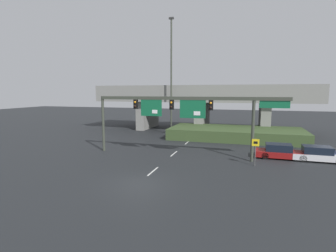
{
  "coord_description": "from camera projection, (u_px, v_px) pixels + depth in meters",
  "views": [
    {
      "loc": [
        7.03,
        -16.17,
        6.31
      ],
      "look_at": [
        0.0,
        7.12,
        3.14
      ],
      "focal_mm": 28.0,
      "sensor_mm": 36.0,
      "label": 1
    }
  ],
  "objects": [
    {
      "name": "highway_light_pole_near",
      "position": [
        171.0,
        75.0,
        38.16
      ],
      "size": [
        0.7,
        0.36,
        16.83
      ],
      "color": "#383D33",
      "rests_on": "ground"
    },
    {
      "name": "parked_sedan_mid_right",
      "position": [
        318.0,
        154.0,
        24.01
      ],
      "size": [
        4.65,
        1.9,
        1.38
      ],
      "rotation": [
        0.0,
        0.0,
        -0.02
      ],
      "color": "silver",
      "rests_on": "ground"
    },
    {
      "name": "signal_gantry",
      "position": [
        182.0,
        108.0,
        25.19
      ],
      "size": [
        18.47,
        0.44,
        5.87
      ],
      "color": "#383D33",
      "rests_on": "ground"
    },
    {
      "name": "speed_limit_sign",
      "position": [
        255.0,
        148.0,
        22.23
      ],
      "size": [
        0.6,
        0.11,
        2.41
      ],
      "color": "#4C4C4C",
      "rests_on": "ground"
    },
    {
      "name": "overpass_bridge",
      "position": [
        203.0,
        100.0,
        43.01
      ],
      "size": [
        34.13,
        9.42,
        7.33
      ],
      "color": "gray",
      "rests_on": "ground"
    },
    {
      "name": "grass_embankment",
      "position": [
        236.0,
        133.0,
        35.53
      ],
      "size": [
        17.51,
        7.8,
        1.43
      ],
      "color": "#384C28",
      "rests_on": "ground"
    },
    {
      "name": "parked_sedan_near_right",
      "position": [
        280.0,
        152.0,
        25.04
      ],
      "size": [
        4.52,
        1.96,
        1.38
      ],
      "rotation": [
        0.0,
        0.0,
        -0.02
      ],
      "color": "maroon",
      "rests_on": "ground"
    },
    {
      "name": "ground_plane",
      "position": [
        138.0,
        183.0,
        18.18
      ],
      "size": [
        160.0,
        160.0,
        0.0
      ],
      "primitive_type": "plane",
      "color": "black"
    },
    {
      "name": "lane_markings",
      "position": [
        181.0,
        148.0,
        29.9
      ],
      "size": [
        0.14,
        21.22,
        0.01
      ],
      "color": "silver",
      "rests_on": "ground"
    }
  ]
}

